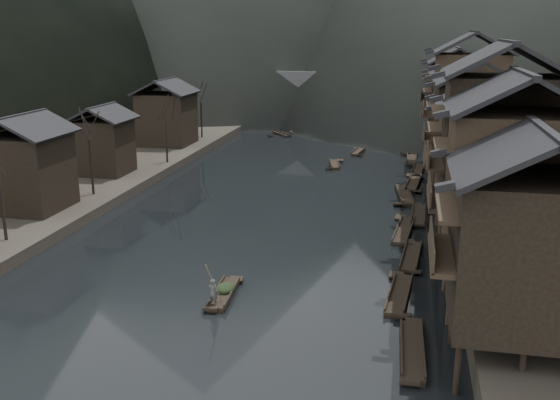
# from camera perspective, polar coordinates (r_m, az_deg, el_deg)

# --- Properties ---
(water) EXTENTS (300.00, 300.00, 0.00)m
(water) POSITION_cam_1_polar(r_m,az_deg,el_deg) (41.80, -5.12, -7.42)
(water) COLOR black
(water) RESTS_ON ground
(left_bank) EXTENTS (40.00, 200.00, 1.20)m
(left_bank) POSITION_cam_1_polar(r_m,az_deg,el_deg) (91.08, -19.18, 4.77)
(left_bank) COLOR #2D2823
(left_bank) RESTS_ON ground
(stilt_houses) EXTENTS (9.00, 67.60, 16.10)m
(stilt_houses) POSITION_cam_1_polar(r_m,az_deg,el_deg) (57.00, 17.69, 7.29)
(stilt_houses) COLOR black
(stilt_houses) RESTS_ON ground
(left_houses) EXTENTS (8.10, 53.20, 8.73)m
(left_houses) POSITION_cam_1_polar(r_m,az_deg,el_deg) (66.09, -17.41, 5.59)
(left_houses) COLOR black
(left_houses) RESTS_ON left_bank
(bare_trees) EXTENTS (3.93, 62.71, 7.86)m
(bare_trees) POSITION_cam_1_polar(r_m,az_deg,el_deg) (59.69, -16.96, 5.65)
(bare_trees) COLOR black
(bare_trees) RESTS_ON left_bank
(moored_sampans) EXTENTS (3.26, 74.39, 0.47)m
(moored_sampans) POSITION_cam_1_polar(r_m,az_deg,el_deg) (66.57, 11.87, 1.24)
(moored_sampans) COLOR black
(moored_sampans) RESTS_ON water
(midriver_boats) EXTENTS (15.66, 36.12, 0.44)m
(midriver_boats) POSITION_cam_1_polar(r_m,az_deg,el_deg) (90.90, 4.44, 5.31)
(midriver_boats) COLOR black
(midriver_boats) RESTS_ON water
(stone_bridge) EXTENTS (40.00, 6.00, 9.00)m
(stone_bridge) POSITION_cam_1_polar(r_m,az_deg,el_deg) (109.94, 5.80, 9.63)
(stone_bridge) COLOR #4C4C4F
(stone_bridge) RESTS_ON ground
(hero_sampan) EXTENTS (1.40, 5.26, 0.44)m
(hero_sampan) POSITION_cam_1_polar(r_m,az_deg,el_deg) (39.50, -5.12, -8.51)
(hero_sampan) COLOR black
(hero_sampan) RESTS_ON water
(cargo_heap) EXTENTS (1.15, 1.50, 0.69)m
(cargo_heap) POSITION_cam_1_polar(r_m,az_deg,el_deg) (39.48, -5.02, -7.61)
(cargo_heap) COLOR black
(cargo_heap) RESTS_ON hero_sampan
(boatman) EXTENTS (0.72, 0.58, 1.71)m
(boatman) POSITION_cam_1_polar(r_m,az_deg,el_deg) (37.51, -6.14, -8.07)
(boatman) COLOR #515153
(boatman) RESTS_ON hero_sampan
(bamboo_pole) EXTENTS (0.68, 1.85, 3.71)m
(bamboo_pole) POSITION_cam_1_polar(r_m,az_deg,el_deg) (36.45, -5.96, -4.19)
(bamboo_pole) COLOR #8C7A51
(bamboo_pole) RESTS_ON boatman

